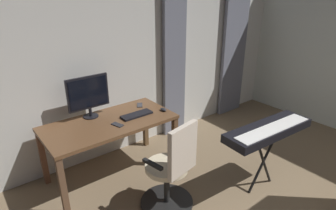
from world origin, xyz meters
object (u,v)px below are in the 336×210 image
office_chair (172,172)px  cell_phone_by_monitor (117,125)px  piano_keyboard (268,131)px  computer_mouse (163,110)px  computer_keyboard (137,115)px  computer_monitor (88,94)px  desk (110,128)px  cell_phone_face_up (140,105)px

office_chair → cell_phone_by_monitor: (0.17, -0.77, 0.27)m
cell_phone_by_monitor → piano_keyboard: piano_keyboard is taller
piano_keyboard → computer_mouse: bearing=-60.4°
piano_keyboard → computer_keyboard: bearing=-50.3°
computer_keyboard → cell_phone_by_monitor: (0.31, 0.08, -0.01)m
computer_mouse → computer_monitor: bearing=-27.2°
piano_keyboard → computer_monitor: bearing=-45.3°
computer_monitor → desk: bearing=114.3°
computer_monitor → computer_mouse: (-0.78, 0.40, -0.27)m
office_chair → computer_mouse: size_ratio=10.12×
computer_monitor → piano_keyboard: bearing=131.0°
cell_phone_face_up → cell_phone_by_monitor: bearing=65.6°
cell_phone_face_up → piano_keyboard: size_ratio=0.13×
computer_monitor → cell_phone_by_monitor: computer_monitor is taller
desk → cell_phone_by_monitor: (-0.03, 0.14, 0.09)m
computer_mouse → cell_phone_by_monitor: (0.64, -0.01, -0.01)m
office_chair → piano_keyboard: office_chair is taller
desk → computer_keyboard: computer_keyboard is taller
cell_phone_face_up → office_chair: bearing=105.9°
desk → computer_keyboard: size_ratio=3.86×
desk → computer_monitor: computer_monitor is taller
cell_phone_face_up → computer_monitor: bearing=26.6°
cell_phone_by_monitor → computer_keyboard: bearing=177.6°
computer_keyboard → office_chair: bearing=80.8°
desk → computer_monitor: size_ratio=2.99×
computer_monitor → piano_keyboard: 2.05m
desk → cell_phone_face_up: bearing=-161.3°
office_chair → cell_phone_face_up: (-0.34, -1.09, 0.27)m
computer_monitor → computer_mouse: computer_monitor is taller
office_chair → computer_mouse: 0.94m
desk → piano_keyboard: (-1.22, 1.28, 0.09)m
office_chair → computer_monitor: bearing=94.3°
computer_keyboard → computer_mouse: 0.35m
computer_monitor → cell_phone_face_up: computer_monitor is taller
office_chair → computer_keyboard: bearing=70.2°
computer_monitor → piano_keyboard: computer_monitor is taller
desk → cell_phone_face_up: cell_phone_face_up is taller
cell_phone_by_monitor → computer_monitor: bearing=-87.3°
computer_monitor → computer_keyboard: size_ratio=1.29×
computer_mouse → cell_phone_by_monitor: computer_mouse is taller
desk → office_chair: (-0.20, 0.91, -0.18)m
office_chair → piano_keyboard: (-1.02, 0.37, 0.27)m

